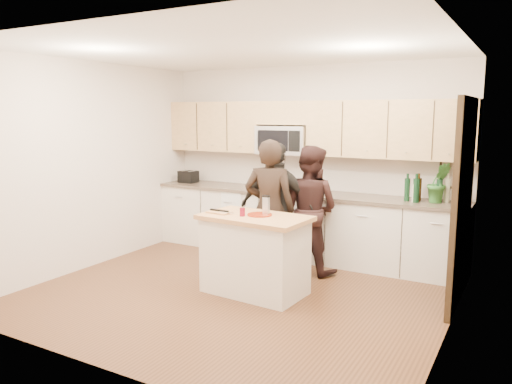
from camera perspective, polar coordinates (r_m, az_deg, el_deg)
The scene contains 21 objects.
floor at distance 5.83m, azimuth -2.06°, elevation -11.42°, with size 4.50×4.50×0.00m, color brown.
room_shell at distance 5.47m, azimuth -2.16°, elevation 5.83°, with size 4.52×4.02×2.71m.
back_cabinetry at distance 7.13m, azimuth 5.01°, elevation -3.67°, with size 4.50×0.66×0.94m.
upper_cabinetry at distance 7.08m, azimuth 5.90°, elevation 7.43°, with size 4.50×0.33×0.75m.
microwave at distance 7.20m, azimuth 3.24°, elevation 5.95°, with size 0.76×0.41×0.40m.
doorway at distance 5.66m, azimuth 22.66°, elevation -0.59°, with size 0.06×1.25×2.20m.
framed_picture at distance 6.74m, azimuth 21.46°, elevation 1.98°, with size 0.30×0.03×0.38m.
dish_towel at distance 7.34m, azimuth -2.33°, elevation -0.65°, with size 0.34×0.60×0.48m.
island at distance 5.69m, azimuth -0.13°, elevation -7.11°, with size 1.25×0.78×0.90m.
red_plate at distance 5.59m, azimuth 0.41°, elevation -2.60°, with size 0.28×0.28×0.02m, color maroon.
box_grater at distance 5.57m, azimuth 1.16°, elevation -1.43°, with size 0.08×0.05×0.21m.
drink_glass at distance 5.54m, azimuth -1.57°, elevation -2.30°, with size 0.06×0.06×0.09m, color maroon.
cutting_board at distance 5.73m, azimuth -4.26°, elevation -2.33°, with size 0.27×0.17×0.02m, color tan.
tongs at distance 5.75m, azimuth -4.22°, elevation -2.11°, with size 0.25×0.03×0.02m, color black.
knife at distance 5.66m, azimuth -3.36°, elevation -2.35°, with size 0.20×0.02×0.01m, color silver.
toaster at distance 8.00m, azimuth -7.74°, elevation 1.75°, with size 0.27×0.22×0.19m.
bottle_cluster at distance 6.51m, azimuth 19.07°, elevation 0.39°, with size 0.64×0.26×0.36m.
orchid at distance 6.51m, azimuth 20.16°, elevation 1.02°, with size 0.28×0.22×0.50m, color #3A7F32.
woman_left at distance 6.11m, azimuth 1.55°, elevation -2.03°, with size 0.63×0.41×1.73m, color black.
woman_center at distance 6.41m, azimuth 6.12°, elevation -1.98°, with size 0.79×0.62×1.63m, color black.
woman_right at distance 6.34m, azimuth 2.44°, elevation -1.87°, with size 0.98×0.41×1.67m, color black.
Camera 1 is at (2.85, -4.66, 2.04)m, focal length 35.00 mm.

